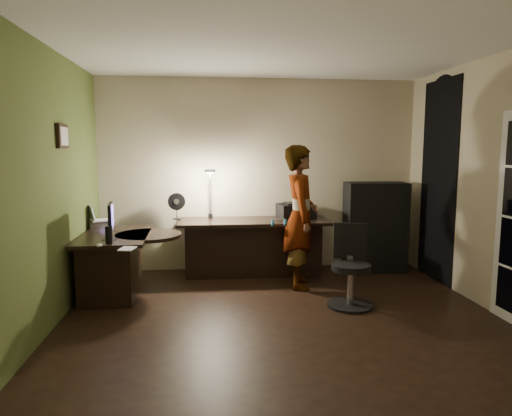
{
  "coord_description": "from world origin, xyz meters",
  "views": [
    {
      "loc": [
        -0.74,
        -4.47,
        1.72
      ],
      "look_at": [
        -0.15,
        1.05,
        1.0
      ],
      "focal_mm": 32.0,
      "sensor_mm": 36.0,
      "label": 1
    }
  ],
  "objects": [
    {
      "name": "floor",
      "position": [
        0.0,
        0.0,
        -0.01
      ],
      "size": [
        4.5,
        4.0,
        0.01
      ],
      "primitive_type": "cube",
      "color": "black",
      "rests_on": "ground"
    },
    {
      "name": "ceiling",
      "position": [
        0.0,
        0.0,
        2.71
      ],
      "size": [
        4.5,
        4.0,
        0.01
      ],
      "primitive_type": "cube",
      "color": "silver",
      "rests_on": "floor"
    },
    {
      "name": "wall_back",
      "position": [
        0.0,
        2.0,
        1.35
      ],
      "size": [
        4.5,
        0.01,
        2.7
      ],
      "primitive_type": "cube",
      "color": "tan",
      "rests_on": "floor"
    },
    {
      "name": "wall_front",
      "position": [
        0.0,
        -2.0,
        1.35
      ],
      "size": [
        4.5,
        0.01,
        2.7
      ],
      "primitive_type": "cube",
      "color": "tan",
      "rests_on": "floor"
    },
    {
      "name": "wall_left",
      "position": [
        -2.25,
        0.0,
        1.35
      ],
      "size": [
        0.01,
        4.0,
        2.7
      ],
      "primitive_type": "cube",
      "color": "tan",
      "rests_on": "floor"
    },
    {
      "name": "wall_right",
      "position": [
        2.25,
        0.0,
        1.35
      ],
      "size": [
        0.01,
        4.0,
        2.7
      ],
      "primitive_type": "cube",
      "color": "tan",
      "rests_on": "floor"
    },
    {
      "name": "green_wall_overlay",
      "position": [
        -2.24,
        0.0,
        1.35
      ],
      "size": [
        0.0,
        4.0,
        2.7
      ],
      "primitive_type": "cube",
      "color": "#495A27",
      "rests_on": "floor"
    },
    {
      "name": "arched_doorway",
      "position": [
        2.24,
        1.15,
        1.3
      ],
      "size": [
        0.01,
        0.9,
        2.6
      ],
      "primitive_type": "cube",
      "color": "black",
      "rests_on": "floor"
    },
    {
      "name": "framed_picture",
      "position": [
        -2.22,
        0.45,
        1.85
      ],
      "size": [
        0.04,
        0.3,
        0.25
      ],
      "primitive_type": "cube",
      "color": "black",
      "rests_on": "wall_left"
    },
    {
      "name": "desk_left",
      "position": [
        -1.83,
        0.93,
        0.36
      ],
      "size": [
        0.8,
        1.28,
        0.73
      ],
      "primitive_type": "cube",
      "rotation": [
        0.0,
        0.0,
        0.02
      ],
      "color": "black",
      "rests_on": "floor"
    },
    {
      "name": "desk_right",
      "position": [
        -0.13,
        1.61,
        0.38
      ],
      "size": [
        2.05,
        0.75,
        0.76
      ],
      "primitive_type": "cube",
      "rotation": [
        0.0,
        0.0,
        -0.02
      ],
      "color": "black",
      "rests_on": "floor"
    },
    {
      "name": "cabinet",
      "position": [
        1.61,
        1.66,
        0.63
      ],
      "size": [
        0.86,
        0.46,
        1.26
      ],
      "primitive_type": "cube",
      "rotation": [
        0.0,
        0.0,
        -0.05
      ],
      "color": "black",
      "rests_on": "floor"
    },
    {
      "name": "laptop_stand",
      "position": [
        -2.11,
        1.41,
        0.77
      ],
      "size": [
        0.3,
        0.27,
        0.1
      ],
      "primitive_type": "cube",
      "rotation": [
        0.0,
        0.0,
        0.35
      ],
      "color": "silver",
      "rests_on": "desk_left"
    },
    {
      "name": "laptop",
      "position": [
        -2.07,
        1.41,
        0.92
      ],
      "size": [
        0.37,
        0.36,
        0.2
      ],
      "primitive_type": "cube",
      "rotation": [
        0.0,
        0.0,
        0.42
      ],
      "color": "silver",
      "rests_on": "laptop_stand"
    },
    {
      "name": "monitor",
      "position": [
        -1.83,
        0.63,
        0.86
      ],
      "size": [
        0.16,
        0.46,
        0.3
      ],
      "primitive_type": "cube",
      "rotation": [
        0.0,
        0.0,
        0.15
      ],
      "color": "black",
      "rests_on": "desk_left"
    },
    {
      "name": "mouse",
      "position": [
        -1.86,
        0.3,
        0.73
      ],
      "size": [
        0.09,
        0.11,
        0.03
      ],
      "primitive_type": "ellipsoid",
      "rotation": [
        0.0,
        0.0,
        0.32
      ],
      "color": "silver",
      "rests_on": "desk_left"
    },
    {
      "name": "phone",
      "position": [
        -1.29,
        1.12,
        0.72
      ],
      "size": [
        0.08,
        0.13,
        0.01
      ],
      "primitive_type": "cube",
      "rotation": [
        0.0,
        0.0,
        -0.21
      ],
      "color": "black",
      "rests_on": "desk_left"
    },
    {
      "name": "pen",
      "position": [
        -1.68,
        0.58,
        0.72
      ],
      "size": [
        0.01,
        0.13,
        0.01
      ],
      "primitive_type": "cube",
      "rotation": [
        0.0,
        0.0,
        0.01
      ],
      "color": "black",
      "rests_on": "desk_left"
    },
    {
      "name": "speaker",
      "position": [
        -1.78,
        0.4,
        0.82
      ],
      "size": [
        0.1,
        0.1,
        0.2
      ],
      "primitive_type": "cylinder",
      "rotation": [
        0.0,
        0.0,
        0.39
      ],
      "color": "black",
      "rests_on": "desk_left"
    },
    {
      "name": "notepad",
      "position": [
        -1.56,
        0.16,
        0.72
      ],
      "size": [
        0.17,
        0.22,
        0.01
      ],
      "primitive_type": "cube",
      "rotation": [
        0.0,
        0.0,
        -0.17
      ],
      "color": "silver",
      "rests_on": "desk_left"
    },
    {
      "name": "desk_fan",
      "position": [
        -1.16,
        1.75,
        0.95
      ],
      "size": [
        0.24,
        0.14,
        0.36
      ],
      "primitive_type": "cube",
      "rotation": [
        0.0,
        0.0,
        -0.05
      ],
      "color": "black",
      "rests_on": "desk_right"
    },
    {
      "name": "headphones",
      "position": [
        0.14,
        1.09,
        0.82
      ],
      "size": [
        0.2,
        0.08,
        0.09
      ],
      "primitive_type": "cube",
      "rotation": [
        0.0,
        0.0,
        0.0
      ],
      "color": "#205F8E",
      "rests_on": "desk_right"
    },
    {
      "name": "printer",
      "position": [
        0.48,
        1.71,
        0.88
      ],
      "size": [
        0.53,
        0.44,
        0.21
      ],
      "primitive_type": "cube",
      "rotation": [
        0.0,
        0.0,
        0.15
      ],
      "color": "black",
      "rests_on": "desk_right"
    },
    {
      "name": "desk_lamp",
      "position": [
        -0.7,
        1.83,
        1.14
      ],
      "size": [
        0.23,
        0.36,
        0.73
      ],
      "primitive_type": "cube",
      "rotation": [
        0.0,
        0.0,
        -0.17
      ],
      "color": "black",
      "rests_on": "desk_right"
    },
    {
      "name": "office_chair",
      "position": [
        0.8,
        0.22,
        0.45
      ],
      "size": [
        0.6,
        0.6,
        0.9
      ],
      "primitive_type": "cube",
      "rotation": [
        0.0,
        0.0,
        -0.22
      ],
      "color": "black",
      "rests_on": "floor"
    },
    {
      "name": "person",
      "position": [
        0.4,
        1.02,
        0.88
      ],
      "size": [
        0.5,
        0.68,
        1.77
      ],
      "primitive_type": "imported",
      "rotation": [
        0.0,
        0.0,
        1.44
      ],
      "color": "#D8A88C",
      "rests_on": "floor"
    }
  ]
}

